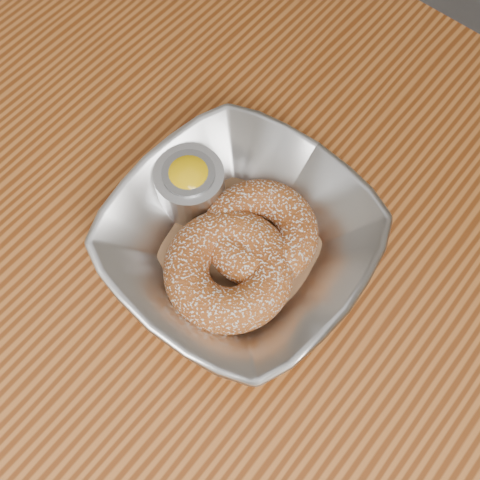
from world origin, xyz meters
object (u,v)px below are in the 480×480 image
Objects in this scene: table at (205,306)px; donut_front at (229,270)px; donut_back at (260,233)px; ramekin at (190,184)px; serving_bowl at (240,242)px.

donut_front is at bearing 23.57° from table.
table is 11.02× the size of donut_front.
donut_front is (0.00, -0.04, 0.00)m from donut_back.
table is 0.15m from ramekin.
table is 5.52× the size of serving_bowl.
ramekin is at bearing 169.62° from serving_bowl.
serving_bowl is 2.18× the size of donut_back.
ramekin is (-0.07, 0.01, 0.01)m from serving_bowl.
ramekin is at bearing 153.36° from donut_front.
ramekin is (-0.08, 0.04, 0.00)m from donut_front.
serving_bowl is 0.03m from donut_front.
ramekin reaches higher than donut_back.
serving_bowl reaches higher than donut_front.
serving_bowl is 0.07m from ramekin.
table is 0.13m from donut_front.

